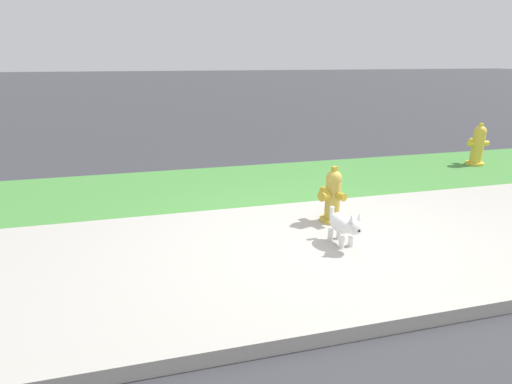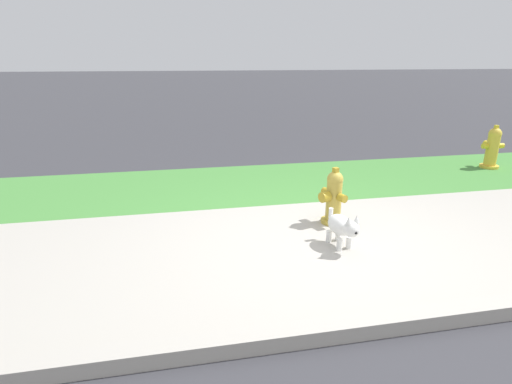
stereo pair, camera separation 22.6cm
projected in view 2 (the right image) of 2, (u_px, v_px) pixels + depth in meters
ground_plane at (321, 247)px, 4.06m from camera, size 120.00×120.00×0.00m
sidewalk_pavement at (321, 247)px, 4.06m from camera, size 18.00×2.51×0.01m
grass_verge at (271, 182)px, 6.19m from camera, size 18.00×2.06×0.01m
street_curb at (387, 323)px, 2.80m from camera, size 18.00×0.16×0.12m
fire_hydrant_near_corner at (333, 198)px, 4.55m from camera, size 0.33×0.36×0.67m
fire_hydrant_across_street at (492, 148)px, 6.89m from camera, size 0.39×0.36×0.75m
small_white_dog at (342, 227)px, 3.98m from camera, size 0.25×0.49×0.41m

